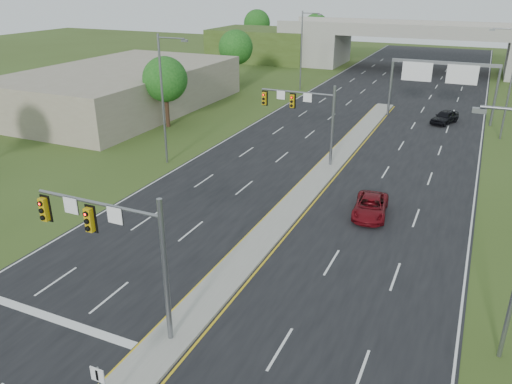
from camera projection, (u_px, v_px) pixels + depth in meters
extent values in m
plane|color=#37491A|center=(171.00, 340.00, 22.49)|extent=(240.00, 240.00, 0.00)
cube|color=black|center=(358.00, 136.00, 51.82)|extent=(24.00, 160.00, 0.02)
cube|color=gray|center=(323.00, 173.00, 41.73)|extent=(2.00, 54.00, 0.16)
cube|color=gold|center=(310.00, 172.00, 42.19)|extent=(0.12, 54.00, 0.01)
cube|color=gold|center=(336.00, 176.00, 41.32)|extent=(0.12, 54.00, 0.01)
cube|color=silver|center=(254.00, 123.00, 56.28)|extent=(0.12, 160.00, 0.01)
cube|color=silver|center=(480.00, 151.00, 47.35)|extent=(0.12, 160.00, 0.01)
cube|color=silver|center=(46.00, 316.00, 24.10)|extent=(10.50, 0.50, 0.01)
cylinder|color=slate|center=(166.00, 274.00, 21.11)|extent=(0.24, 0.24, 7.00)
cylinder|color=slate|center=(97.00, 203.00, 21.28)|extent=(6.50, 0.16, 0.16)
cube|color=#BF990B|center=(89.00, 220.00, 21.49)|extent=(0.35, 0.25, 1.10)
cube|color=#BF990B|center=(44.00, 209.00, 22.47)|extent=(0.35, 0.25, 1.10)
cube|color=black|center=(91.00, 219.00, 21.61)|extent=(0.55, 0.04, 1.30)
cube|color=black|center=(46.00, 208.00, 22.59)|extent=(0.55, 0.04, 1.30)
sphere|color=#FF0C05|center=(86.00, 214.00, 21.24)|extent=(0.20, 0.20, 0.20)
sphere|color=#FF0C05|center=(41.00, 203.00, 22.23)|extent=(0.20, 0.20, 0.20)
cube|color=white|center=(71.00, 206.00, 21.88)|extent=(0.75, 0.04, 0.75)
cube|color=white|center=(115.00, 216.00, 20.97)|extent=(0.75, 0.04, 0.75)
cylinder|color=slate|center=(332.00, 127.00, 42.07)|extent=(0.24, 0.24, 7.00)
cylinder|color=slate|center=(297.00, 92.00, 42.24)|extent=(6.50, 0.16, 0.16)
cube|color=#BF990B|center=(292.00, 101.00, 42.44)|extent=(0.35, 0.25, 1.10)
cube|color=#BF990B|center=(264.00, 98.00, 43.43)|extent=(0.35, 0.25, 1.10)
cube|color=black|center=(293.00, 101.00, 42.56)|extent=(0.55, 0.04, 1.30)
cube|color=black|center=(265.00, 98.00, 43.55)|extent=(0.55, 0.04, 1.30)
sphere|color=#FF0C05|center=(292.00, 97.00, 42.20)|extent=(0.20, 0.20, 0.20)
sphere|color=#FF0C05|center=(264.00, 95.00, 43.18)|extent=(0.20, 0.20, 0.20)
cube|color=white|center=(281.00, 95.00, 42.83)|extent=(0.75, 0.04, 0.75)
cube|color=white|center=(307.00, 98.00, 41.92)|extent=(0.75, 0.04, 0.75)
cube|color=white|center=(97.00, 375.00, 17.93)|extent=(0.60, 0.04, 0.60)
cube|color=black|center=(97.00, 375.00, 17.90)|extent=(0.10, 0.02, 0.45)
cylinder|color=slate|center=(390.00, 88.00, 58.45)|extent=(0.28, 0.28, 6.60)
cylinder|color=slate|center=(496.00, 96.00, 54.18)|extent=(0.28, 0.28, 6.60)
cube|color=slate|center=(445.00, 63.00, 55.06)|extent=(11.50, 0.35, 0.35)
cube|color=#0D5E27|center=(417.00, 72.00, 56.40)|extent=(3.20, 0.08, 2.00)
cube|color=#0D5E27|center=(462.00, 75.00, 54.58)|extent=(3.20, 0.08, 2.00)
cube|color=silver|center=(417.00, 72.00, 56.36)|extent=(3.30, 0.03, 2.10)
cube|color=silver|center=(462.00, 75.00, 54.54)|extent=(3.30, 0.03, 2.10)
cube|color=gray|center=(327.00, 48.00, 94.79)|extent=(6.00, 12.00, 6.00)
cube|color=#37491A|center=(265.00, 45.00, 99.72)|extent=(20.00, 14.00, 6.00)
cube|color=gray|center=(423.00, 32.00, 86.95)|extent=(50.00, 12.00, 1.20)
cube|color=gray|center=(419.00, 28.00, 81.67)|extent=(50.00, 0.40, 0.90)
cube|color=gray|center=(427.00, 23.00, 91.39)|extent=(50.00, 0.40, 0.90)
cylinder|color=slate|center=(163.00, 101.00, 42.20)|extent=(0.20, 0.20, 11.00)
cylinder|color=slate|center=(171.00, 38.00, 39.68)|extent=(2.50, 0.12, 0.12)
cube|color=slate|center=(185.00, 41.00, 39.27)|extent=(0.50, 0.25, 0.18)
cylinder|color=slate|center=(301.00, 51.00, 71.53)|extent=(0.20, 0.20, 11.00)
cylinder|color=slate|center=(311.00, 13.00, 69.02)|extent=(2.50, 0.12, 0.12)
cube|color=slate|center=(320.00, 15.00, 68.60)|extent=(0.50, 0.25, 0.18)
cube|color=slate|center=(479.00, 111.00, 18.37)|extent=(0.50, 0.25, 0.18)
cylinder|color=slate|center=(511.00, 85.00, 48.74)|extent=(0.20, 0.20, 11.00)
cylinder|color=slate|center=(507.00, 29.00, 47.17)|extent=(2.50, 0.12, 0.12)
cube|color=slate|center=(492.00, 30.00, 47.71)|extent=(0.50, 0.25, 0.18)
cylinder|color=#382316|center=(167.00, 109.00, 54.42)|extent=(0.44, 0.44, 4.00)
sphere|color=#164A13|center=(165.00, 79.00, 53.16)|extent=(4.80, 4.80, 4.80)
cylinder|color=#382316|center=(236.00, 70.00, 76.83)|extent=(0.44, 0.44, 4.25)
sphere|color=#164A13|center=(236.00, 47.00, 75.50)|extent=(5.20, 5.20, 5.20)
cylinder|color=#382316|center=(257.00, 40.00, 114.77)|extent=(0.44, 0.44, 4.50)
sphere|color=#164A13|center=(257.00, 23.00, 113.36)|extent=(6.00, 6.00, 6.00)
cylinder|color=#382316|center=(315.00, 43.00, 109.52)|extent=(0.44, 0.44, 4.25)
sphere|color=#164A13|center=(316.00, 27.00, 108.19)|extent=(5.60, 5.60, 5.60)
cube|color=gray|center=(122.00, 88.00, 62.20)|extent=(18.00, 30.00, 5.00)
imported|color=#620910|center=(370.00, 206.00, 34.17)|extent=(2.67, 4.89, 1.30)
imported|color=black|center=(445.00, 117.00, 56.05)|extent=(3.14, 4.68, 1.48)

